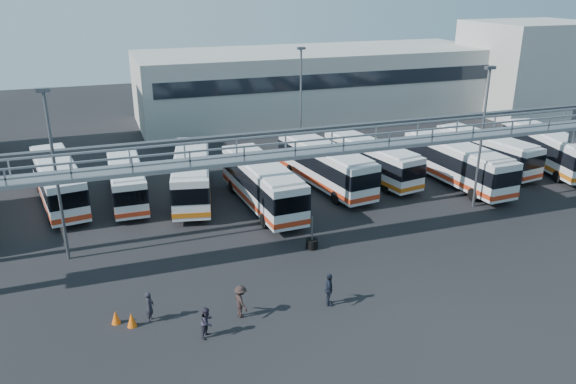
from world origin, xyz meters
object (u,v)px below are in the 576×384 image
object	(u,v)px
bus_9	(548,148)
bus_1	(58,180)
cone_right	(132,320)
bus_8	(486,150)
light_pole_left	(55,168)
bus_3	(192,174)
cone_left	(116,317)
tire_stack	(312,243)
bus_5	(325,164)
pedestrian_b	(207,322)
bus_2	(126,179)
light_pole_mid	(482,131)
light_pole_back	(301,98)
bus_4	(262,182)
pedestrian_a	(150,307)
pedestrian_c	(241,301)
bus_6	(371,159)
pedestrian_d	(329,290)
bus_7	(457,162)

from	to	relation	value
bus_9	bus_1	bearing A→B (deg)	-176.93
cone_right	bus_8	bearing A→B (deg)	24.94
light_pole_left	bus_3	distance (m)	12.30
bus_1	cone_left	size ratio (longest dim) A/B	16.54
tire_stack	bus_8	bearing A→B (deg)	25.53
bus_5	cone_right	bearing A→B (deg)	-145.75
light_pole_left	pedestrian_b	world-z (taller)	light_pole_left
bus_1	bus_2	world-z (taller)	bus_1
bus_2	light_pole_mid	bearing A→B (deg)	-22.05
light_pole_left	cone_left	size ratio (longest dim) A/B	14.87
light_pole_back	bus_5	xyz separation A→B (m)	(-0.72, -7.51, -3.83)
bus_1	bus_8	bearing A→B (deg)	-14.92
bus_8	cone_right	world-z (taller)	bus_8
bus_1	pedestrian_b	world-z (taller)	bus_1
bus_4	pedestrian_a	xyz separation A→B (m)	(-9.42, -12.40, -1.11)
light_pole_mid	light_pole_back	world-z (taller)	same
bus_2	bus_5	world-z (taller)	bus_5
pedestrian_c	pedestrian_b	bearing A→B (deg)	109.08
bus_6	pedestrian_d	size ratio (longest dim) A/B	6.07
bus_6	pedestrian_d	distance (m)	20.14
light_pole_mid	pedestrian_c	xyz separation A→B (m)	(-19.83, -8.38, -4.88)
bus_9	pedestrian_a	xyz separation A→B (m)	(-35.63, -12.70, -1.07)
pedestrian_c	bus_2	bearing A→B (deg)	1.49
bus_6	bus_9	xyz separation A→B (m)	(15.89, -2.63, 0.10)
light_pole_left	bus_8	bearing A→B (deg)	10.07
bus_7	bus_9	bearing A→B (deg)	0.81
bus_8	cone_left	bearing A→B (deg)	-165.60
bus_6	pedestrian_c	bearing A→B (deg)	-143.95
bus_2	bus_3	xyz separation A→B (m)	(4.77, -1.18, 0.20)
bus_9	pedestrian_b	bearing A→B (deg)	-145.56
bus_6	cone_left	world-z (taller)	bus_6
light_pole_back	pedestrian_a	distance (m)	27.93
pedestrian_c	bus_4	bearing A→B (deg)	-32.01
bus_9	cone_left	xyz separation A→B (m)	(-37.26, -12.37, -1.52)
bus_3	bus_8	size ratio (longest dim) A/B	1.10
light_pole_mid	bus_1	world-z (taller)	light_pole_mid
bus_9	cone_right	bearing A→B (deg)	-150.26
pedestrian_a	cone_left	bearing A→B (deg)	98.33
light_pole_back	bus_4	bearing A→B (deg)	-124.02
cone_right	pedestrian_c	bearing A→B (deg)	-9.88
bus_6	tire_stack	size ratio (longest dim) A/B	4.99
bus_1	cone_right	bearing A→B (deg)	-87.84
bus_2	bus_7	bearing A→B (deg)	-11.32
light_pole_back	bus_6	world-z (taller)	light_pole_back
bus_4	bus_7	xyz separation A→B (m)	(16.26, -0.53, -0.01)
cone_left	bus_2	bearing A→B (deg)	83.78
cone_left	tire_stack	distance (m)	12.77
bus_8	bus_9	xyz separation A→B (m)	(5.17, -1.70, 0.14)
pedestrian_c	light_pole_left	bearing A→B (deg)	29.95
bus_1	bus_3	size ratio (longest dim) A/B	0.98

